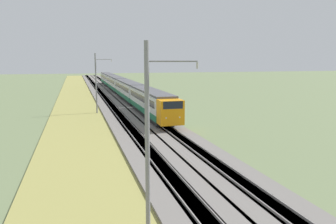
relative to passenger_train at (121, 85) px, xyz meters
The scene contains 8 objects.
ballast_main 17.96m from the passenger_train, 166.51° to the left, with size 240.00×4.40×0.30m.
ballast_adjacent 17.47m from the passenger_train, behind, with size 240.00×4.40×0.30m.
track_main 17.95m from the passenger_train, 166.51° to the left, with size 240.00×1.57×0.45m.
track_adjacent 17.47m from the passenger_train, behind, with size 240.00×1.57×0.45m.
grass_verge 19.85m from the passenger_train, 151.52° to the left, with size 240.00×8.90×0.12m.
passenger_train is the anchor object (origin of this frame).
catenary_mast_near 61.03m from the passenger_train, behind, with size 0.22×2.56×8.98m.
catenary_mast_mid 25.43m from the passenger_train, 163.96° to the left, with size 0.22×2.56×9.14m.
Camera 1 is at (-7.60, 5.99, 8.13)m, focal length 35.00 mm.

